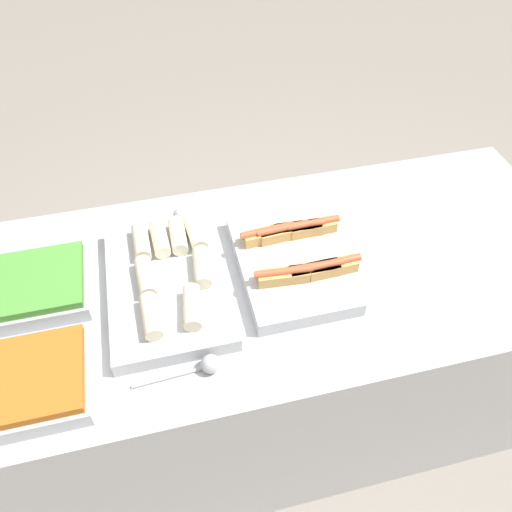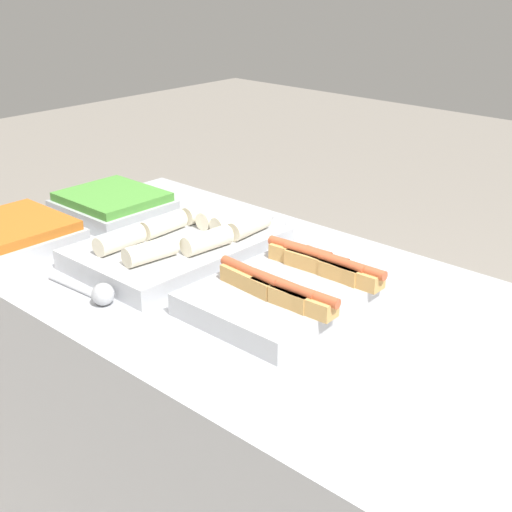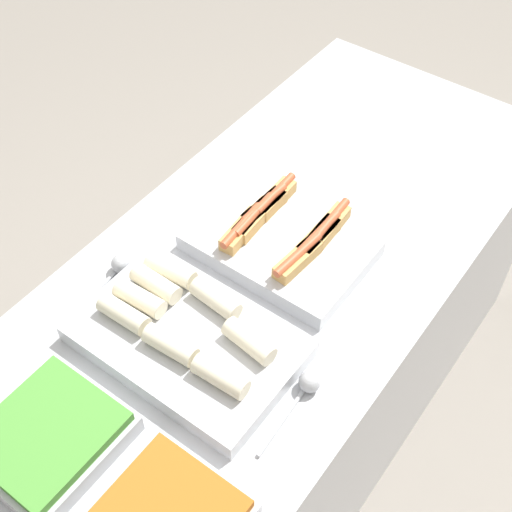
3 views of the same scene
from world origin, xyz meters
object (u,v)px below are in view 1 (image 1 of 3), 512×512
tray_hotdogs (292,259)px  serving_spoon_near (205,366)px  serving_spoon_far (177,216)px  tray_wraps (168,280)px  tray_side_back (37,287)px  tray_side_front (30,383)px

tray_hotdogs → serving_spoon_near: tray_hotdogs is taller
tray_hotdogs → serving_spoon_far: (-0.31, 0.29, -0.01)m
tray_wraps → serving_spoon_far: tray_wraps is taller
tray_hotdogs → tray_side_back: size_ratio=1.54×
tray_side_front → tray_side_back: bearing=90.0°
tray_hotdogs → serving_spoon_far: 0.43m
tray_side_back → tray_hotdogs: bearing=-5.2°
tray_hotdogs → serving_spoon_far: size_ratio=1.92×
tray_side_front → serving_spoon_far: tray_side_front is taller
tray_side_front → serving_spoon_near: tray_side_front is taller
tray_side_front → serving_spoon_far: bearing=51.1°
serving_spoon_far → tray_wraps: bearing=-102.1°
tray_wraps → serving_spoon_far: size_ratio=2.19×
tray_side_back → serving_spoon_far: 0.48m
tray_hotdogs → tray_side_front: (-0.74, -0.25, -0.00)m
tray_side_back → tray_side_front: bearing=-90.0°
tray_wraps → serving_spoon_near: bearing=-78.9°
tray_wraps → tray_side_back: 0.37m
tray_side_back → serving_spoon_near: (0.43, -0.36, -0.01)m
tray_hotdogs → tray_side_back: tray_hotdogs is taller
tray_hotdogs → serving_spoon_far: bearing=137.7°
tray_hotdogs → tray_side_back: 0.75m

